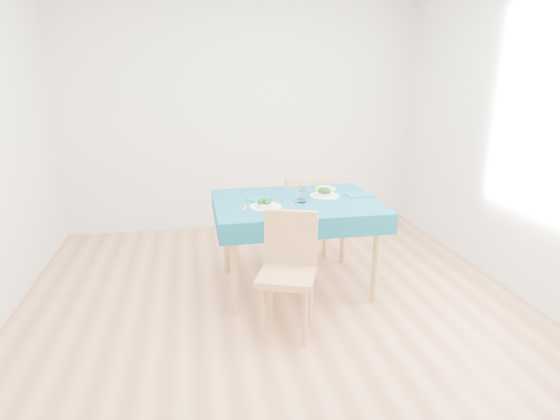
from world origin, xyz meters
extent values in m
cube|color=#A06642|center=(0.00, 0.00, -0.01)|extent=(4.00, 4.50, 0.02)
cube|color=silver|center=(0.00, 2.25, 1.35)|extent=(4.00, 0.02, 2.70)
cube|color=silver|center=(0.00, -2.25, 1.35)|extent=(4.00, 0.02, 2.70)
cube|color=silver|center=(2.00, 0.00, 1.35)|extent=(0.02, 4.50, 2.70)
cube|color=#094E6A|center=(0.24, 0.54, 0.38)|extent=(1.33, 1.01, 0.76)
cube|color=tan|center=(0.01, -0.18, 0.47)|extent=(0.50, 0.52, 0.94)
cube|color=tan|center=(0.43, 1.26, 0.58)|extent=(0.56, 0.60, 1.17)
cube|color=silver|center=(-0.19, 0.43, 0.76)|extent=(0.06, 0.20, 0.00)
cube|color=silver|center=(0.18, 0.41, 0.76)|extent=(0.02, 0.21, 0.00)
cube|color=silver|center=(0.27, 0.65, 0.76)|extent=(0.05, 0.17, 0.00)
cube|color=silver|center=(0.70, 0.58, 0.76)|extent=(0.10, 0.18, 0.00)
cube|color=#0E5875|center=(-0.05, 0.64, 0.76)|extent=(0.23, 0.21, 0.01)
cube|color=#0E5875|center=(0.80, 0.60, 0.76)|extent=(0.22, 0.16, 0.01)
cylinder|color=white|center=(0.30, 0.60, 0.81)|extent=(0.08, 0.08, 0.10)
cylinder|color=white|center=(0.27, 0.48, 0.81)|extent=(0.08, 0.08, 0.10)
cylinder|color=#D3E26E|center=(0.58, 0.88, 0.76)|extent=(0.20, 0.20, 0.01)
cube|color=beige|center=(0.58, 0.88, 0.77)|extent=(0.12, 0.12, 0.01)
camera|label=1|loc=(-0.58, -3.06, 1.78)|focal=30.00mm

